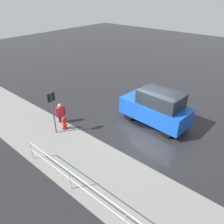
{
  "coord_description": "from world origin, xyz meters",
  "views": [
    {
      "loc": [
        -5.44,
        9.07,
        6.88
      ],
      "look_at": [
        1.35,
        1.1,
        0.9
      ],
      "focal_mm": 35.0,
      "sensor_mm": 36.0,
      "label": 1
    }
  ],
  "objects_px": {
    "fire_hydrant": "(64,123)",
    "sign_post": "(53,107)",
    "moving_hatchback": "(156,108)",
    "pedestrian": "(60,112)"
  },
  "relations": [
    {
      "from": "fire_hydrant",
      "to": "pedestrian",
      "type": "bearing_deg",
      "value": -25.03
    },
    {
      "from": "fire_hydrant",
      "to": "pedestrian",
      "type": "distance_m",
      "value": 0.85
    },
    {
      "from": "pedestrian",
      "to": "sign_post",
      "type": "bearing_deg",
      "value": 126.46
    },
    {
      "from": "fire_hydrant",
      "to": "sign_post",
      "type": "relative_size",
      "value": 0.33
    },
    {
      "from": "fire_hydrant",
      "to": "sign_post",
      "type": "height_order",
      "value": "sign_post"
    },
    {
      "from": "moving_hatchback",
      "to": "sign_post",
      "type": "bearing_deg",
      "value": 50.62
    },
    {
      "from": "fire_hydrant",
      "to": "pedestrian",
      "type": "relative_size",
      "value": 0.66
    },
    {
      "from": "moving_hatchback",
      "to": "fire_hydrant",
      "type": "relative_size",
      "value": 4.98
    },
    {
      "from": "moving_hatchback",
      "to": "fire_hydrant",
      "type": "xyz_separation_m",
      "value": [
        3.47,
        3.79,
        -0.63
      ]
    },
    {
      "from": "moving_hatchback",
      "to": "sign_post",
      "type": "distance_m",
      "value": 5.63
    }
  ]
}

